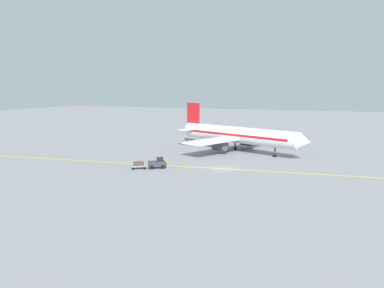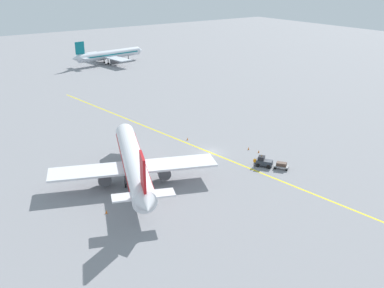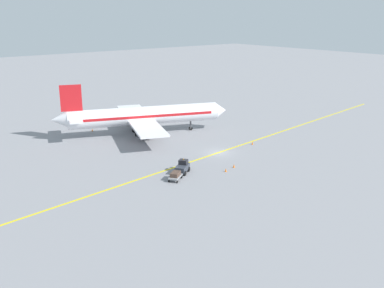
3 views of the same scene
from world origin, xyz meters
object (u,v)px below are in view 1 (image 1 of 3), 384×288
Objects in this scene: baggage_tug_dark at (157,163)px; traffic_cone_far_edge at (272,172)px; ground_crew_worker at (166,162)px; traffic_cone_by_wingtip at (219,144)px; airplane_at_gate at (236,135)px; traffic_cone_mid_apron at (191,174)px; baggage_cart_trailing at (139,165)px; traffic_cone_near_nose at (176,174)px.

baggage_tug_dark is 6.05× the size of traffic_cone_far_edge.
traffic_cone_by_wingtip is at bearing -179.99° from ground_crew_worker.
traffic_cone_mid_apron is at bearing -0.08° from airplane_at_gate.
ground_crew_worker is at bearing 147.62° from baggage_tug_dark.
ground_crew_worker is at bearing -82.75° from traffic_cone_far_edge.
traffic_cone_far_edge is (19.14, 11.64, -3.43)m from airplane_at_gate.
ground_crew_worker is 3.05× the size of traffic_cone_mid_apron.
traffic_cone_mid_apron is (1.44, 10.53, -0.49)m from baggage_cart_trailing.
baggage_tug_dark is at bearing 123.82° from baggage_cart_trailing.
baggage_tug_dark reaches higher than traffic_cone_far_edge.
baggage_cart_trailing is 10.64m from traffic_cone_mid_apron.
airplane_at_gate is 24.38m from baggage_tug_dark.
traffic_cone_by_wingtip is 33.28m from traffic_cone_far_edge.
ground_crew_worker is (21.51, -6.93, -2.80)m from airplane_at_gate.
traffic_cone_far_edge is at bearing 118.66° from traffic_cone_near_nose.
airplane_at_gate is at bearing 179.92° from traffic_cone_mid_apron.
traffic_cone_near_nose and traffic_cone_by_wingtip have the same top height.
traffic_cone_by_wingtip is (-8.46, -6.94, -3.43)m from airplane_at_gate.
traffic_cone_far_edge is (-7.67, 14.03, 0.00)m from traffic_cone_near_nose.
baggage_tug_dark is at bearing -1.62° from traffic_cone_by_wingtip.
traffic_cone_mid_apron is at bearing 55.80° from ground_crew_worker.
baggage_tug_dark is at bearing -18.85° from airplane_at_gate.
baggage_cart_trailing is (24.75, -10.57, -2.95)m from airplane_at_gate.
baggage_cart_trailing is at bearing -104.14° from traffic_cone_near_nose.
baggage_tug_dark is 6.05× the size of traffic_cone_near_nose.
baggage_cart_trailing is 1.75× the size of ground_crew_worker.
traffic_cone_mid_apron is (4.69, 6.89, -0.63)m from ground_crew_worker.
traffic_cone_by_wingtip is (-34.65, -6.90, 0.00)m from traffic_cone_mid_apron.
ground_crew_worker is at bearing -139.45° from traffic_cone_near_nose.
ground_crew_worker reaches higher than traffic_cone_near_nose.
ground_crew_worker is 3.05× the size of traffic_cone_far_edge.
traffic_cone_far_edge is (27.61, 18.58, 0.00)m from traffic_cone_by_wingtip.
baggage_tug_dark is 8.47m from traffic_cone_mid_apron.
traffic_cone_mid_apron is at bearing 104.74° from traffic_cone_near_nose.
baggage_tug_dark is (22.92, -7.83, -2.81)m from airplane_at_gate.
airplane_at_gate is 61.93× the size of traffic_cone_far_edge.
traffic_cone_far_edge is at bearing 31.30° from airplane_at_gate.
traffic_cone_near_nose and traffic_cone_mid_apron have the same top height.
traffic_cone_near_nose is 35.57m from traffic_cone_by_wingtip.
airplane_at_gate is at bearing 161.15° from baggage_tug_dark.
baggage_tug_dark is 6.72m from traffic_cone_near_nose.
ground_crew_worker reaches higher than traffic_cone_mid_apron.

